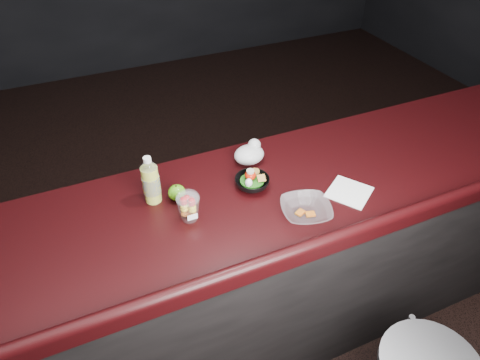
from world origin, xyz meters
name	(u,v)px	position (x,y,z in m)	size (l,w,h in m)	color
room_shell	(289,18)	(0.00, 0.00, 1.83)	(8.00, 8.00, 8.00)	black
counter	(239,277)	(0.00, 0.30, 0.51)	(4.06, 0.71, 1.02)	black
lemonade_bottle	(151,183)	(-0.32, 0.43, 1.11)	(0.07, 0.07, 0.21)	gold
fruit_cup	(188,205)	(-0.22, 0.27, 1.09)	(0.09, 0.09, 0.13)	white
green_apple	(177,193)	(-0.23, 0.40, 1.05)	(0.07, 0.07, 0.07)	#42840F
plastic_bag	(250,153)	(0.14, 0.51, 1.06)	(0.14, 0.11, 0.10)	silver
snack_bowl	(252,182)	(0.08, 0.34, 1.05)	(0.16, 0.16, 0.08)	black
takeout_bowl	(306,210)	(0.20, 0.11, 1.04)	(0.24, 0.24, 0.05)	silver
paper_napkin	(349,192)	(0.43, 0.15, 1.02)	(0.16, 0.16, 0.00)	white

